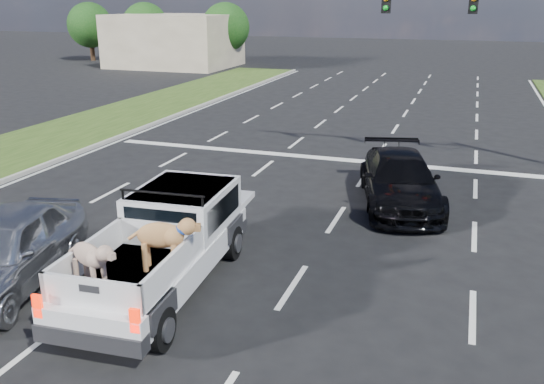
{
  "coord_description": "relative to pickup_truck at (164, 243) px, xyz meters",
  "views": [
    {
      "loc": [
        4.77,
        -10.08,
        5.56
      ],
      "look_at": [
        0.63,
        2.0,
        1.29
      ],
      "focal_mm": 38.0,
      "sensor_mm": 36.0,
      "label": 1
    }
  ],
  "objects": [
    {
      "name": "road_markings",
      "position": [
        0.71,
        7.33,
        -0.93
      ],
      "size": [
        17.75,
        60.0,
        0.01
      ],
      "color": "silver",
      "rests_on": "ground"
    },
    {
      "name": "tree_far_c",
      "position": [
        -15.29,
        38.77,
        2.35
      ],
      "size": [
        4.2,
        4.2,
        5.4
      ],
      "color": "#332114",
      "rests_on": "ground"
    },
    {
      "name": "black_coupe",
      "position": [
        3.87,
        6.55,
        -0.22
      ],
      "size": [
        3.19,
        5.31,
        1.44
      ],
      "primitive_type": "imported",
      "rotation": [
        0.0,
        0.0,
        0.25
      ],
      "color": "black",
      "rests_on": "ground"
    },
    {
      "name": "curb_left",
      "position": [
        -8.34,
        6.77,
        -0.87
      ],
      "size": [
        0.15,
        60.0,
        0.14
      ],
      "primitive_type": "cube",
      "color": "gray",
      "rests_on": "ground"
    },
    {
      "name": "pickup_truck",
      "position": [
        0.0,
        0.0,
        0.0
      ],
      "size": [
        2.34,
        5.47,
        2.01
      ],
      "rotation": [
        0.0,
        0.0,
        0.07
      ],
      "color": "black",
      "rests_on": "ground"
    },
    {
      "name": "tree_far_a",
      "position": [
        -29.29,
        38.77,
        2.35
      ],
      "size": [
        4.2,
        4.2,
        5.4
      ],
      "color": "#332114",
      "rests_on": "ground"
    },
    {
      "name": "silver_sedan",
      "position": [
        -3.05,
        -1.06,
        -0.15
      ],
      "size": [
        2.87,
        4.95,
        1.59
      ],
      "primitive_type": "imported",
      "rotation": [
        0.0,
        0.0,
        0.23
      ],
      "color": "#B7B9BE",
      "rests_on": "ground"
    },
    {
      "name": "building_left",
      "position": [
        -19.29,
        36.77,
        1.26
      ],
      "size": [
        10.0,
        8.0,
        4.4
      ],
      "primitive_type": "cube",
      "color": "#C3B495",
      "rests_on": "ground"
    },
    {
      "name": "tree_far_b",
      "position": [
        -23.29,
        38.77,
        2.35
      ],
      "size": [
        4.2,
        4.2,
        5.4
      ],
      "color": "#332114",
      "rests_on": "ground"
    },
    {
      "name": "ground",
      "position": [
        0.71,
        0.77,
        -0.94
      ],
      "size": [
        160.0,
        160.0,
        0.0
      ],
      "primitive_type": "plane",
      "color": "black",
      "rests_on": "ground"
    }
  ]
}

